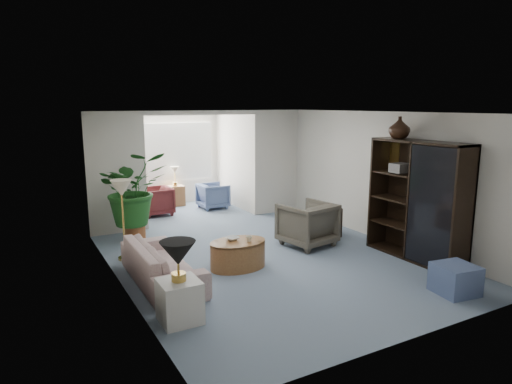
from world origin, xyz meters
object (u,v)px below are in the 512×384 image
end_table (180,301)px  coffee_bowl (232,239)px  sofa (162,263)px  ottoman (455,279)px  framed_picture (389,155)px  sunroom_chair_blue (213,196)px  coffee_cup (249,239)px  wingback_chair (307,224)px  coffee_table (238,254)px  entertainment_cabinet (417,201)px  sunroom_chair_maroon (156,201)px  floor_lamp (121,188)px  plant_pot (135,232)px  sunroom_table (176,196)px  side_table_dark (327,222)px  cabinet_urn (399,128)px  table_lamp (178,253)px

end_table → coffee_bowl: 2.01m
sofa → ottoman: 4.25m
framed_picture → sunroom_chair_blue: (-1.75, 4.27, -1.38)m
coffee_cup → wingback_chair: (1.54, 0.55, -0.08)m
coffee_table → end_table: bearing=-138.0°
entertainment_cabinet → sunroom_chair_maroon: 6.06m
floor_lamp → plant_pot: size_ratio=0.90×
coffee_table → sunroom_chair_maroon: (-0.12, 4.16, 0.11)m
wingback_chair → ottoman: 2.90m
framed_picture → ottoman: bearing=-111.4°
coffee_table → coffee_bowl: (-0.05, 0.10, 0.25)m
coffee_table → sunroom_chair_maroon: bearing=91.7°
coffee_cup → sunroom_table: size_ratio=0.18×
wingback_chair → plant_pot: size_ratio=2.28×
side_table_dark → sunroom_chair_blue: bearing=106.5°
coffee_table → entertainment_cabinet: 3.18m
wingback_chair → cabinet_urn: 2.40m
ottoman → framed_picture: bearing=68.6°
table_lamp → ottoman: size_ratio=0.84×
plant_pot → sunroom_table: 3.10m
ottoman → floor_lamp: bearing=135.3°
sofa → coffee_table: bearing=-91.0°
sunroom_table → wingback_chair: bearing=-76.7°
sofa → coffee_cup: size_ratio=20.94×
end_table → cabinet_urn: (4.36, 0.76, 1.97)m
side_table_dark → sunroom_chair_maroon: 4.23m
table_lamp → framed_picture: bearing=14.8°
framed_picture → table_lamp: framed_picture is taller
entertainment_cabinet → coffee_bowl: bearing=158.6°
coffee_cup → sunroom_chair_maroon: (-0.27, 4.26, -0.15)m
table_lamp → ottoman: table_lamp is taller
wingback_chair → plant_pot: 3.36m
side_table_dark → plant_pot: 3.82m
ottoman → end_table: bearing=163.7°
sofa → ottoman: bearing=-124.4°
floor_lamp → cabinet_urn: size_ratio=0.94×
cabinet_urn → sunroom_table: size_ratio=0.72×
plant_pot → coffee_cup: bearing=-63.0°
side_table_dark → entertainment_cabinet: (0.51, -1.80, 0.72)m
table_lamp → entertainment_cabinet: entertainment_cabinet is taller
sunroom_chair_blue → sunroom_chair_maroon: (-1.50, 0.00, 0.02)m
coffee_table → wingback_chair: wingback_chair is taller
side_table_dark → cabinet_urn: cabinet_urn is taller
table_lamp → sunroom_chair_maroon: (1.34, 5.47, -0.54)m
floor_lamp → wingback_chair: 3.43m
framed_picture → end_table: size_ratio=0.94×
framed_picture → cabinet_urn: cabinet_urn is taller
sofa → entertainment_cabinet: bearing=-104.2°
table_lamp → cabinet_urn: (4.36, 0.76, 1.35)m
floor_lamp → wingback_chair: bearing=-15.0°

